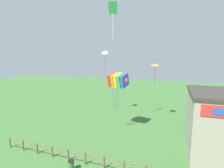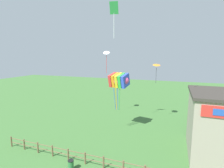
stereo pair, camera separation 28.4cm
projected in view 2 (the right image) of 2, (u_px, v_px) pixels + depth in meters
name	position (u px, v px, depth m)	size (l,w,h in m)	color
wooden_fence	(103.00, 162.00, 14.13)	(20.29, 0.14, 1.06)	brown
trash_bin	(71.00, 165.00, 13.94)	(0.48, 0.48, 0.84)	#2D6B38
kite_rainbow_parafoil	(119.00, 80.00, 20.54)	(2.86, 2.24, 4.50)	#E54C8C
kite_white_delta	(106.00, 54.00, 25.57)	(1.12, 1.05, 3.30)	white
kite_orange_delta	(156.00, 66.00, 23.21)	(1.26, 1.26, 2.65)	orange
kite_green_diamond	(114.00, 12.00, 19.64)	(1.05, 0.66, 3.97)	green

